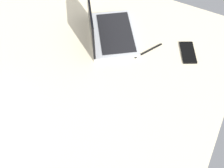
% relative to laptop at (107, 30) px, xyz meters
% --- Properties ---
extents(bed_mattress, '(1.80, 1.40, 0.18)m').
position_rel_laptop_xyz_m(bed_mattress, '(-0.47, 0.03, -0.13)').
color(bed_mattress, beige).
rests_on(bed_mattress, ground).
extents(laptop, '(0.40, 0.38, 0.23)m').
position_rel_laptop_xyz_m(laptop, '(0.00, 0.00, 0.00)').
color(laptop, '#B7BABC').
rests_on(laptop, bed_mattress).
extents(cell_phone, '(0.16, 0.12, 0.01)m').
position_rel_laptop_xyz_m(cell_phone, '(0.08, -0.42, -0.04)').
color(cell_phone, black).
rests_on(cell_phone, bed_mattress).
extents(charger_cable, '(0.15, 0.09, 0.01)m').
position_rel_laptop_xyz_m(charger_cable, '(-0.00, -0.23, -0.04)').
color(charger_cable, black).
rests_on(charger_cable, bed_mattress).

